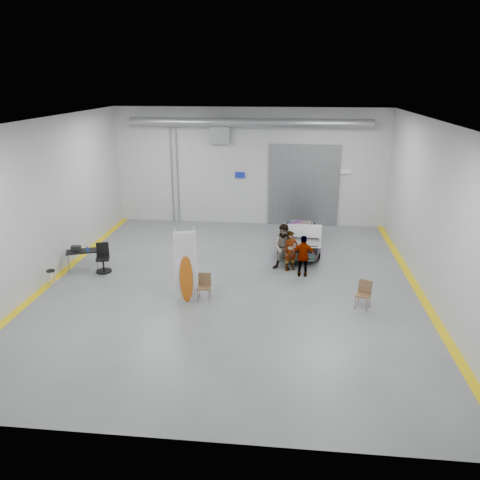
# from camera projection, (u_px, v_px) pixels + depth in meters

# --- Properties ---
(ground) EXTENTS (16.00, 16.00, 0.00)m
(ground) POSITION_uv_depth(u_px,v_px,m) (231.00, 285.00, 17.54)
(ground) COLOR slate
(ground) RESTS_ON ground
(room_shell) EXTENTS (14.02, 16.18, 6.01)m
(room_shell) POSITION_uv_depth(u_px,v_px,m) (244.00, 166.00, 18.26)
(room_shell) COLOR #B2B5B7
(room_shell) RESTS_ON ground
(sedan_car) EXTENTS (2.11, 4.70, 1.34)m
(sedan_car) POSITION_uv_depth(u_px,v_px,m) (300.00, 234.00, 21.12)
(sedan_car) COLOR silver
(sedan_car) RESTS_ON ground
(person_a) EXTENTS (0.71, 0.64, 1.64)m
(person_a) POSITION_uv_depth(u_px,v_px,m) (291.00, 251.00, 18.66)
(person_a) COLOR #8D5D4D
(person_a) RESTS_ON ground
(person_b) EXTENTS (1.04, 0.86, 1.92)m
(person_b) POSITION_uv_depth(u_px,v_px,m) (284.00, 247.00, 18.64)
(person_b) COLOR teal
(person_b) RESTS_ON ground
(person_c) EXTENTS (0.98, 0.43, 1.67)m
(person_c) POSITION_uv_depth(u_px,v_px,m) (304.00, 256.00, 18.07)
(person_c) COLOR brown
(person_c) RESTS_ON ground
(surfboard_display) EXTENTS (0.75, 0.35, 2.71)m
(surfboard_display) POSITION_uv_depth(u_px,v_px,m) (184.00, 272.00, 15.93)
(surfboard_display) COLOR white
(surfboard_display) RESTS_ON ground
(folding_chair_near) EXTENTS (0.46, 0.47, 0.94)m
(folding_chair_near) POSITION_uv_depth(u_px,v_px,m) (204.00, 292.00, 16.27)
(folding_chair_near) COLOR brown
(folding_chair_near) RESTS_ON ground
(folding_chair_far) EXTENTS (0.58, 0.62, 0.95)m
(folding_chair_far) POSITION_uv_depth(u_px,v_px,m) (363.00, 300.00, 15.70)
(folding_chair_far) COLOR brown
(folding_chair_far) RESTS_ON ground
(shop_stool) EXTENTS (0.33, 0.33, 0.64)m
(shop_stool) POSITION_uv_depth(u_px,v_px,m) (51.00, 278.00, 17.35)
(shop_stool) COLOR black
(shop_stool) RESTS_ON ground
(work_table) EXTENTS (1.35, 1.01, 0.99)m
(work_table) POSITION_uv_depth(u_px,v_px,m) (80.00, 251.00, 18.83)
(work_table) COLOR gray
(work_table) RESTS_ON ground
(office_chair) EXTENTS (0.62, 0.65, 1.15)m
(office_chair) POSITION_uv_depth(u_px,v_px,m) (104.00, 260.00, 18.63)
(office_chair) COLOR black
(office_chair) RESTS_ON ground
(trunk_lid) EXTENTS (1.56, 0.95, 0.04)m
(trunk_lid) POSITION_uv_depth(u_px,v_px,m) (302.00, 234.00, 18.96)
(trunk_lid) COLOR silver
(trunk_lid) RESTS_ON sedan_car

